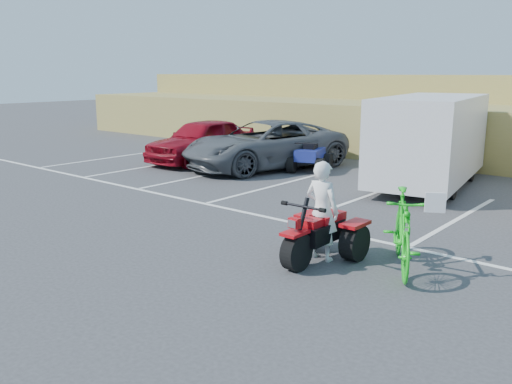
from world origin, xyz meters
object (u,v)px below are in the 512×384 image
Objects in this scene: red_trike_atv at (316,261)px; quad_atv_blue at (310,171)px; green_dirt_bike at (403,231)px; quad_atv_green at (409,184)px; grey_pickup at (265,145)px; red_car at (202,140)px; rider at (322,211)px; cargo_trailer at (430,138)px.

quad_atv_blue is at bearing 125.25° from red_trike_atv.
quad_atv_blue is (-5.04, 7.20, 0.00)m from red_trike_atv.
green_dirt_bike is 9.18m from quad_atv_blue.
red_trike_atv is 8.79m from quad_atv_blue.
grey_pickup is at bearing -168.74° from quad_atv_green.
grey_pickup is 2.66m from red_car.
quad_atv_green is at bearing 102.72° from red_trike_atv.
green_dirt_bike is 1.46× the size of quad_atv_green.
rider is 0.30× the size of grey_pickup.
red_car is 0.80× the size of cargo_trailer.
quad_atv_green is at bearing 23.07° from grey_pickup.
red_trike_atv is at bearing -73.44° from quad_atv_blue.
cargo_trailer reaches higher than red_car.
quad_atv_blue is at bearing 9.71° from red_car.
green_dirt_bike is at bearing -22.03° from grey_pickup.
red_car is at bearing -168.10° from quad_atv_green.
green_dirt_bike is at bearing -80.04° from cargo_trailer.
red_car is at bearing 145.81° from red_trike_atv.
red_car is 7.69m from quad_atv_green.
grey_pickup reaches higher than quad_atv_blue.
grey_pickup is (-6.58, 6.58, -0.07)m from rider.
red_car is (-9.21, 6.32, 0.79)m from red_trike_atv.
grey_pickup is 5.06m from quad_atv_green.
grey_pickup is at bearing 134.61° from red_trike_atv.
grey_pickup is 1.01× the size of cargo_trailer.
rider is 0.30× the size of cargo_trailer.
quad_atv_green is (3.41, 0.16, 0.00)m from quad_atv_blue.
green_dirt_bike is 0.38× the size of cargo_trailer.
cargo_trailer is (-2.38, 6.78, 0.72)m from green_dirt_bike.
red_car is 2.95× the size of quad_atv_blue.
green_dirt_bike is 7.40m from quad_atv_green.
red_trike_atv is at bearing 174.79° from green_dirt_bike.
red_trike_atv is 1.08× the size of quad_atv_blue.
green_dirt_bike is at bearing -64.60° from quad_atv_blue.
grey_pickup is (-6.58, 6.73, 0.81)m from red_trike_atv.
rider is 7.44m from quad_atv_green.
red_car is at bearing -155.10° from grey_pickup.
grey_pickup reaches higher than green_dirt_bike.
grey_pickup reaches higher than red_trike_atv.
red_trike_atv is 7.58m from cargo_trailer.
quad_atv_blue reaches higher than quad_atv_green.
red_car is at bearing -33.54° from rider.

